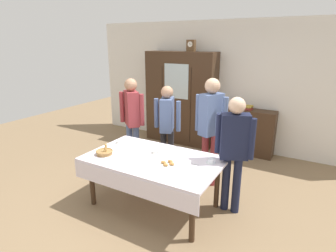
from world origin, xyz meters
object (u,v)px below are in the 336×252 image
bookshelf_low (246,132)px  tea_cup_mid_left (156,151)px  book_stack (248,108)px  person_by_cabinet (234,145)px  wall_cabinet (181,98)px  spoon_center (152,171)px  person_beside_shelf (132,115)px  bread_basket (104,152)px  mantel_clock (191,46)px  dining_table (152,165)px  pastry_plate (168,164)px  tea_cup_near_left (211,161)px  person_near_right_end (211,122)px  person_behind_table_right (167,121)px  tea_cup_near_right (120,141)px  spoon_far_left (196,165)px

bookshelf_low → tea_cup_mid_left: bookshelf_low is taller
book_stack → bookshelf_low: bearing=-76.0°
book_stack → person_by_cabinet: size_ratio=0.13×
wall_cabinet → tea_cup_mid_left: wall_cabinet is taller
spoon_center → person_beside_shelf: bearing=134.7°
bread_basket → mantel_clock: bearing=90.2°
dining_table → book_stack: size_ratio=9.09×
mantel_clock → bread_basket: 3.13m
dining_table → pastry_plate: bearing=-12.5°
dining_table → person_by_cabinet: (0.98, 0.47, 0.32)m
person_beside_shelf → tea_cup_near_left: bearing=-20.1°
bread_basket → person_by_cabinet: 1.79m
dining_table → book_stack: bearing=76.9°
wall_cabinet → person_near_right_end: (1.33, -1.57, 0.04)m
person_behind_table_right → bookshelf_low: bearing=56.8°
pastry_plate → tea_cup_near_right: bearing=163.4°
bookshelf_low → person_by_cabinet: (0.36, -2.18, 0.50)m
tea_cup_mid_left → tea_cup_near_right: 0.71m
book_stack → person_near_right_end: size_ratio=0.12×
book_stack → tea_cup_mid_left: (-0.68, -2.45, -0.21)m
mantel_clock → spoon_far_left: bearing=-62.7°
bread_basket → pastry_plate: bread_basket is taller
dining_table → person_by_cabinet: size_ratio=1.15×
book_stack → bread_basket: book_stack is taller
wall_cabinet → person_beside_shelf: (-0.12, -1.67, -0.02)m
spoon_far_left → tea_cup_near_right: bearing=174.6°
book_stack → person_beside_shelf: size_ratio=0.12×
wall_cabinet → spoon_center: bearing=-69.3°
wall_cabinet → tea_cup_near_left: bearing=-54.6°
mantel_clock → tea_cup_near_left: size_ratio=1.85×
bread_basket → person_near_right_end: person_near_right_end is taller
mantel_clock → person_by_cabinet: 2.95m
book_stack → pastry_plate: 2.73m
spoon_far_left → person_by_cabinet: person_by_cabinet is taller
person_by_cabinet → pastry_plate: bearing=-142.8°
tea_cup_near_right → spoon_far_left: 1.38m
bookshelf_low → spoon_center: bookshelf_low is taller
mantel_clock → pastry_plate: size_ratio=0.86×
dining_table → bookshelf_low: bearing=76.9°
bread_basket → person_near_right_end: 1.67m
mantel_clock → tea_cup_near_right: size_ratio=1.85×
bread_basket → tea_cup_mid_left: bearing=33.6°
bookshelf_low → person_near_right_end: (-0.18, -1.62, 0.60)m
spoon_far_left → tea_cup_near_left: bearing=47.8°
bookshelf_low → dining_table: bearing=-103.1°
book_stack → tea_cup_near_left: bearing=-86.9°
tea_cup_near_left → pastry_plate: tea_cup_near_left is taller
bread_basket → person_behind_table_right: person_behind_table_right is taller
dining_table → person_near_right_end: size_ratio=1.06×
tea_cup_mid_left → spoon_center: size_ratio=1.09×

